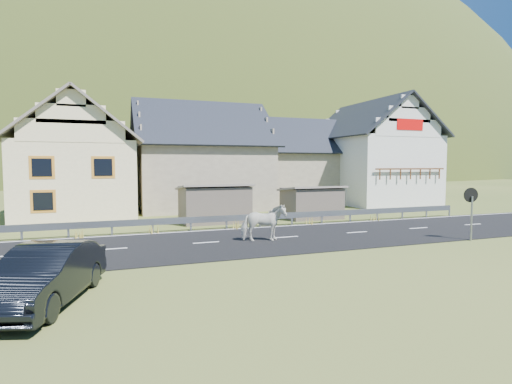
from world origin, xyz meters
name	(u,v)px	position (x,y,z in m)	size (l,w,h in m)	color
ground	(287,238)	(0.00, 0.00, 0.00)	(160.00, 160.00, 0.00)	#3F4D1F
road	(287,237)	(0.00, 0.00, 0.02)	(60.00, 7.00, 0.04)	black
lane_markings	(287,237)	(0.00, 0.00, 0.04)	(60.00, 6.60, 0.01)	silver
guardrail	(260,217)	(0.00, 3.68, 0.56)	(28.10, 0.09, 0.75)	#93969B
shed_left	(214,204)	(-2.00, 6.50, 1.10)	(4.30, 3.30, 2.40)	#6C5E52
shed_right	(311,203)	(4.50, 6.00, 1.00)	(3.80, 2.90, 2.20)	#6C5E52
house_cream	(79,153)	(-10.00, 12.00, 4.36)	(7.80, 9.80, 8.30)	#FFE9B5
house_stone_a	(201,151)	(-1.00, 15.00, 4.63)	(10.80, 9.80, 8.90)	#9E947B
house_stone_b	(300,157)	(9.00, 17.00, 4.24)	(9.80, 8.80, 8.10)	#9E947B
house_white	(372,148)	(15.00, 14.00, 5.06)	(8.80, 10.80, 9.70)	silver
mountain	(141,213)	(5.00, 180.00, -20.00)	(440.00, 280.00, 260.00)	#273414
horse	(263,223)	(-1.43, -0.55, 0.90)	(2.03, 0.92, 1.71)	silver
car	(46,275)	(-9.60, -6.27, 0.75)	(1.59, 4.57, 1.50)	black
traffic_mirror	(471,202)	(7.82, -3.53, 1.82)	(0.68, 0.25, 2.49)	#93969B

